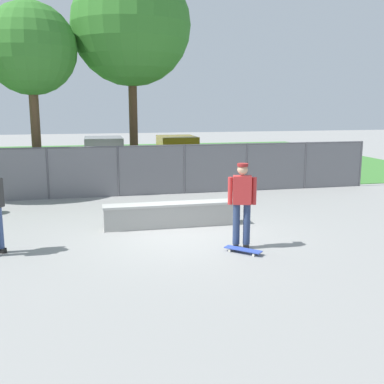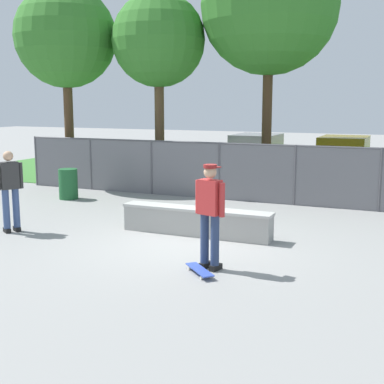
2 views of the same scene
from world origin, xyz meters
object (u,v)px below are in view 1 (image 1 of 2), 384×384
(car_yellow, at_px, (177,155))
(skateboarder, at_px, (242,201))
(tree_near_right, at_px, (31,50))
(car_white, at_px, (104,156))
(skateboard, at_px, (243,250))
(concrete_ledge, at_px, (171,215))
(tree_mid, at_px, (131,26))

(car_yellow, bearing_deg, skateboarder, -93.78)
(tree_near_right, relative_size, car_white, 1.53)
(skateboarder, xyz_separation_m, skateboard, (-0.06, -0.31, -0.96))
(skateboarder, height_order, tree_near_right, tree_near_right)
(skateboarder, height_order, car_yellow, skateboarder)
(tree_near_right, bearing_deg, car_yellow, 30.47)
(tree_near_right, bearing_deg, skateboard, -59.10)
(skateboarder, bearing_deg, car_yellow, 86.22)
(concrete_ledge, distance_m, tree_mid, 8.63)
(tree_near_right, bearing_deg, car_white, 54.30)
(car_white, bearing_deg, car_yellow, -0.29)
(tree_mid, bearing_deg, tree_near_right, -165.27)
(skateboarder, distance_m, car_yellow, 11.12)
(concrete_ledge, distance_m, car_white, 9.12)
(concrete_ledge, height_order, skateboarder, skateboarder)
(tree_near_right, bearing_deg, skateboarder, -57.79)
(tree_mid, relative_size, car_white, 1.92)
(car_white, bearing_deg, concrete_ledge, -81.43)
(skateboard, relative_size, tree_near_right, 0.11)
(car_white, bearing_deg, skateboarder, -77.29)
(concrete_ledge, height_order, tree_mid, tree_mid)
(concrete_ledge, relative_size, tree_mid, 0.42)
(concrete_ledge, xyz_separation_m, skateboard, (1.09, -2.42, -0.23))
(skateboard, distance_m, tree_near_right, 10.57)
(skateboarder, distance_m, skateboard, 1.01)
(concrete_ledge, xyz_separation_m, tree_near_right, (-3.75, 5.67, 4.54))
(skateboard, distance_m, car_yellow, 11.46)
(tree_mid, bearing_deg, skateboarder, -80.67)
(skateboarder, bearing_deg, tree_mid, 99.33)
(concrete_ledge, bearing_deg, tree_near_right, 123.47)
(concrete_ledge, distance_m, skateboard, 2.66)
(skateboarder, xyz_separation_m, tree_mid, (-1.43, 8.69, 4.85))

